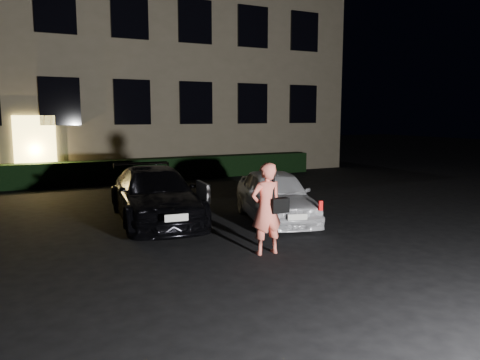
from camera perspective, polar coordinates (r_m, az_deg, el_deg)
name	(u,v)px	position (r m, az deg, el deg)	size (l,w,h in m)	color
ground	(279,254)	(8.68, 4.83, -8.96)	(80.00, 80.00, 0.00)	black
building	(109,37)	(22.77, -15.70, 16.45)	(20.00, 8.11, 12.00)	#776D55
hedge	(137,170)	(18.24, -12.43, 1.16)	(15.00, 0.70, 0.85)	black
sedan	(155,195)	(11.28, -10.31, -1.81)	(2.20, 4.55, 1.27)	black
hatch	(275,195)	(11.21, 4.33, -1.87)	(2.37, 3.85, 1.22)	silver
man	(267,209)	(8.47, 3.27, -3.49)	(0.69, 0.41, 1.68)	#FF755F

